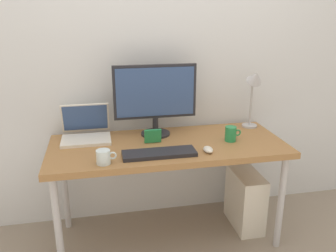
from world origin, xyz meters
The scene contains 12 objects.
ground_plane centered at (0.00, 0.00, 0.00)m, with size 6.00×6.00×0.00m, color gray.
back_wall centered at (0.00, 0.38, 1.30)m, with size 4.40×0.04×2.60m, color silver.
desk centered at (0.00, 0.00, 0.64)m, with size 1.52×0.63×0.70m.
monitor centered at (-0.05, 0.18, 0.98)m, with size 0.56×0.20×0.49m.
laptop centered at (-0.52, 0.20, 0.76)m, with size 0.32×0.28×0.22m.
desk_lamp centered at (0.66, 0.19, 1.02)m, with size 0.11×0.16×0.44m.
keyboard centered at (-0.09, -0.18, 0.72)m, with size 0.44×0.14×0.02m, color #232328.
mouse centered at (0.21, -0.19, 0.72)m, with size 0.06×0.09×0.03m, color silver.
coffee_mug centered at (0.42, -0.04, 0.75)m, with size 0.11×0.07×0.10m.
glass_cup centered at (-0.42, -0.23, 0.74)m, with size 0.12×0.08×0.08m.
photo_frame centered at (-0.09, 0.03, 0.75)m, with size 0.11×0.02×0.09m, color #268C4C.
computer_tower centered at (0.58, 0.02, 0.21)m, with size 0.18×0.36×0.42m, color silver.
Camera 1 is at (-0.42, -2.08, 1.54)m, focal length 37.49 mm.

